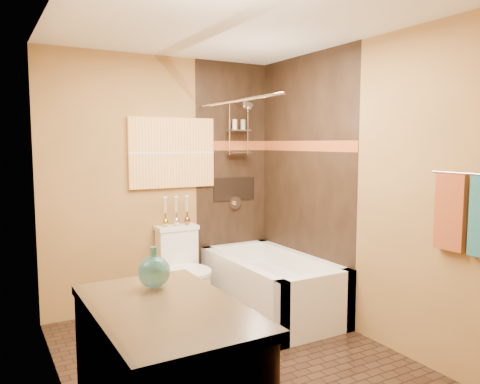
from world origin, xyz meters
TOP-DOWN VIEW (x-y plane):
  - floor at (0.00, 0.00)m, footprint 3.00×3.00m
  - wall_left at (-1.20, 0.00)m, footprint 0.02×3.00m
  - wall_right at (1.20, 0.00)m, footprint 0.02×3.00m
  - wall_back at (0.00, 1.50)m, footprint 2.40×0.02m
  - wall_front at (0.00, -1.50)m, footprint 2.40×0.02m
  - ceiling at (0.00, 0.00)m, footprint 3.00×3.00m
  - alcove_tile_back at (0.78, 1.49)m, footprint 0.85×0.01m
  - alcove_tile_right at (1.19, 0.75)m, footprint 0.01×1.50m
  - mosaic_band_back at (0.78, 1.48)m, footprint 0.85×0.01m
  - mosaic_band_right at (1.18, 0.75)m, footprint 0.01×1.50m
  - alcove_niche at (0.80, 1.48)m, footprint 0.50×0.01m
  - shower_fixtures at (0.80, 1.38)m, footprint 0.24×0.33m
  - curtain_rod at (0.40, 0.75)m, footprint 0.03×1.55m
  - towel_bar at (1.15, -1.05)m, footprint 0.02×0.55m
  - towel_rust at (1.16, -0.92)m, footprint 0.05×0.22m
  - sunset_painting at (0.09, 1.48)m, footprint 0.90×0.04m
  - vanity_mirror at (-1.19, -1.00)m, footprint 0.01×1.00m
  - bathtub at (0.80, 0.75)m, footprint 0.80×1.50m
  - toilet at (0.09, 1.20)m, footprint 0.42×0.62m
  - teal_bottle at (-0.87, -0.73)m, footprint 0.21×0.21m
  - bud_vases at (0.09, 1.39)m, footprint 0.29×0.06m

SIDE VIEW (x-z plane):
  - floor at x=0.00m, z-range 0.00..0.00m
  - bathtub at x=0.80m, z-range -0.05..0.50m
  - toilet at x=0.09m, z-range 0.00..0.83m
  - bud_vases at x=0.09m, z-range 0.84..1.13m
  - teal_bottle at x=-0.87m, z-range 0.89..1.15m
  - alcove_niche at x=0.80m, z-range 1.02..1.27m
  - towel_rust at x=1.16m, z-range 0.92..1.44m
  - wall_left at x=-1.20m, z-range 0.00..2.50m
  - wall_right at x=1.20m, z-range 0.00..2.50m
  - wall_back at x=0.00m, z-range 0.00..2.50m
  - wall_front at x=0.00m, z-range 0.00..2.50m
  - alcove_tile_back at x=0.78m, z-range 0.00..2.50m
  - alcove_tile_right at x=1.19m, z-range 0.00..2.50m
  - towel_bar at x=1.15m, z-range 1.44..1.46m
  - vanity_mirror at x=-1.19m, z-range 1.05..1.95m
  - sunset_painting at x=0.09m, z-range 1.20..1.90m
  - mosaic_band_back at x=0.78m, z-range 1.57..1.67m
  - mosaic_band_right at x=1.18m, z-range 1.57..1.67m
  - shower_fixtures at x=0.80m, z-range 1.08..2.25m
  - curtain_rod at x=0.40m, z-range 2.01..2.03m
  - ceiling at x=0.00m, z-range 2.50..2.50m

